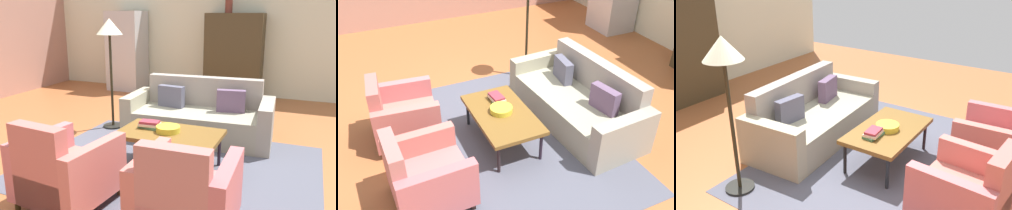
{
  "view_description": "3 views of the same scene",
  "coord_description": "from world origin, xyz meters",
  "views": [
    {
      "loc": [
        1.92,
        -3.74,
        1.79
      ],
      "look_at": [
        0.2,
        0.41,
        0.6
      ],
      "focal_mm": 37.18,
      "sensor_mm": 36.0,
      "label": 1
    },
    {
      "loc": [
        4.01,
        -1.75,
        3.1
      ],
      "look_at": [
        0.46,
        -0.13,
        0.55
      ],
      "focal_mm": 39.88,
      "sensor_mm": 36.0,
      "label": 2
    },
    {
      "loc": [
        -3.18,
        -1.97,
        2.45
      ],
      "look_at": [
        0.37,
        0.4,
        0.66
      ],
      "focal_mm": 39.29,
      "sensor_mm": 36.0,
      "label": 3
    }
  ],
  "objects": [
    {
      "name": "coffee_table",
      "position": [
        0.47,
        -0.18,
        0.41
      ],
      "size": [
        1.2,
        0.7,
        0.45
      ],
      "color": "black",
      "rests_on": "ground"
    },
    {
      "name": "armchair_left",
      "position": [
        -0.14,
        -1.35,
        0.34
      ],
      "size": [
        0.87,
        0.87,
        0.88
      ],
      "rotation": [
        0.0,
        0.0,
        -0.09
      ],
      "color": "#381D14",
      "rests_on": "ground"
    },
    {
      "name": "area_rug",
      "position": [
        0.47,
        -0.13,
        0.0
      ],
      "size": [
        3.4,
        2.6,
        0.01
      ],
      "primitive_type": "cube",
      "color": "#515361",
      "rests_on": "ground"
    },
    {
      "name": "fruit_bowl",
      "position": [
        0.45,
        -0.18,
        0.48
      ],
      "size": [
        0.28,
        0.28,
        0.07
      ],
      "primitive_type": "cylinder",
      "color": "gold",
      "rests_on": "coffee_table"
    },
    {
      "name": "couch",
      "position": [
        0.46,
        1.0,
        0.29
      ],
      "size": [
        2.15,
        1.02,
        0.86
      ],
      "rotation": [
        0.0,
        0.0,
        3.2
      ],
      "color": "gray",
      "rests_on": "ground"
    },
    {
      "name": "ground_plane",
      "position": [
        0.0,
        0.0,
        0.0
      ],
      "size": [
        10.35,
        10.35,
        0.0
      ],
      "primitive_type": "plane",
      "color": "#A65E33"
    },
    {
      "name": "armchair_right",
      "position": [
        1.07,
        -1.35,
        0.34
      ],
      "size": [
        0.83,
        0.83,
        0.88
      ],
      "rotation": [
        0.0,
        0.0,
        0.03
      ],
      "color": "#2F2623",
      "rests_on": "ground"
    },
    {
      "name": "book_stack",
      "position": [
        0.19,
        -0.14,
        0.49
      ],
      "size": [
        0.28,
        0.18,
        0.09
      ],
      "color": "#42734F",
      "rests_on": "coffee_table"
    }
  ]
}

